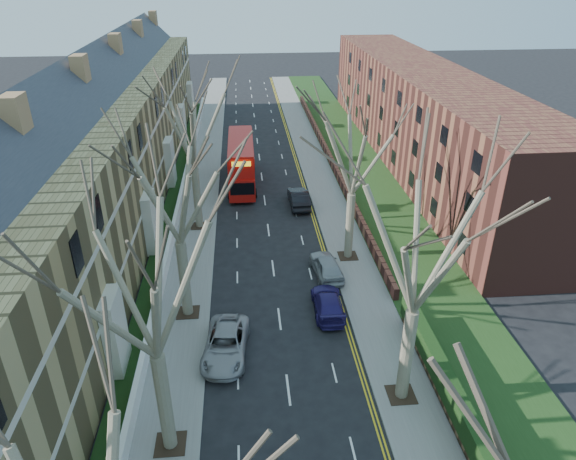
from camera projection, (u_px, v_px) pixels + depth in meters
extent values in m
cube|color=slate|center=(203.00, 178.00, 52.63)|extent=(3.00, 102.00, 0.12)
cube|color=slate|center=(319.00, 174.00, 53.60)|extent=(3.00, 102.00, 0.12)
cube|color=olive|center=(99.00, 162.00, 42.65)|extent=(9.00, 78.00, 10.00)
cube|color=#2D2F37|center=(86.00, 89.00, 39.86)|extent=(4.67, 78.00, 4.67)
cube|color=beige|center=(156.00, 177.00, 43.71)|extent=(0.12, 78.00, 0.35)
cube|color=beige|center=(150.00, 137.00, 42.08)|extent=(0.12, 78.00, 0.35)
cube|color=brown|center=(420.00, 115.00, 55.77)|extent=(8.00, 54.00, 10.00)
cube|color=brown|center=(329.00, 156.00, 57.03)|extent=(0.35, 54.00, 0.90)
cube|color=white|center=(179.00, 206.00, 45.18)|extent=(0.30, 78.00, 1.00)
cube|color=#1C3914|center=(361.00, 172.00, 53.92)|extent=(6.00, 102.00, 0.06)
cylinder|color=#6B634C|center=(164.00, 403.00, 22.30)|extent=(0.64, 0.64, 5.25)
cube|color=#2D2116|center=(171.00, 444.00, 23.51)|extent=(1.40, 1.40, 0.05)
cylinder|color=#6B634C|center=(184.00, 279.00, 31.16)|extent=(0.64, 0.64, 5.07)
cube|color=#2D2116|center=(188.00, 312.00, 32.33)|extent=(1.40, 1.40, 0.05)
cylinder|color=#6B634C|center=(197.00, 197.00, 41.71)|extent=(0.60, 0.60, 5.25)
cube|color=#2D2116|center=(200.00, 226.00, 42.92)|extent=(1.40, 1.40, 0.05)
cylinder|color=#6B634C|center=(406.00, 355.00, 24.99)|extent=(0.64, 0.64, 5.25)
cube|color=#2D2116|center=(401.00, 395.00, 26.20)|extent=(1.40, 1.40, 0.05)
cylinder|color=#6B634C|center=(350.00, 226.00, 37.38)|extent=(0.60, 0.60, 5.07)
cube|color=#2D2116|center=(348.00, 256.00, 38.55)|extent=(1.40, 1.40, 0.05)
cube|color=#B2110C|center=(242.00, 171.00, 50.71)|extent=(2.48, 10.61, 2.12)
cube|color=#B2110C|center=(241.00, 151.00, 49.78)|extent=(2.47, 10.08, 1.93)
cube|color=black|center=(242.00, 167.00, 50.51)|extent=(2.49, 9.76, 0.87)
cube|color=black|center=(241.00, 150.00, 49.73)|extent=(2.49, 9.55, 0.87)
imported|color=#959599|center=(226.00, 344.00, 28.77)|extent=(2.90, 5.33, 1.42)
imported|color=navy|center=(328.00, 303.00, 32.35)|extent=(1.95, 4.56, 1.31)
imported|color=#92969A|center=(326.00, 266.00, 36.14)|extent=(2.20, 4.51, 1.48)
imported|color=black|center=(299.00, 198.00, 46.44)|extent=(1.73, 4.71, 1.54)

